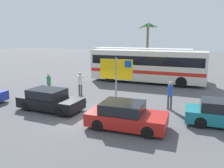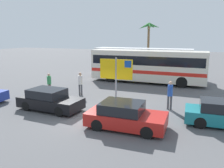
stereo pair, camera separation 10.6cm
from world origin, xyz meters
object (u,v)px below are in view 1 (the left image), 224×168
ferry_sign (117,71)px  pedestrian_by_bus (49,82)px  pedestrian_crossing_lot (80,82)px  car_black (50,100)px  car_red (126,116)px  pedestrian_near_sign (170,93)px  bus_front_coach (147,65)px  bus_rear_coach (141,60)px

ferry_sign → pedestrian_by_bus: ferry_sign is taller
pedestrian_crossing_lot → pedestrian_by_bus: bearing=98.8°
car_black → pedestrian_by_bus: 4.08m
car_red → pedestrian_near_sign: pedestrian_near_sign is taller
ferry_sign → car_black: ferry_sign is taller
car_black → pedestrian_near_sign: size_ratio=2.27×
car_red → pedestrian_near_sign: size_ratio=2.19×
bus_front_coach → car_black: (-3.70, -10.55, -1.15)m
pedestrian_by_bus → pedestrian_near_sign: size_ratio=0.92×
car_red → pedestrian_crossing_lot: bearing=136.4°
car_black → pedestrian_by_bus: bearing=129.9°
ferry_sign → pedestrian_near_sign: ferry_sign is taller
bus_front_coach → ferry_sign: size_ratio=3.46×
ferry_sign → bus_front_coach: bearing=87.3°
ferry_sign → pedestrian_crossing_lot: size_ratio=1.76×
car_black → ferry_sign: bearing=35.8°
bus_rear_coach → pedestrian_by_bus: size_ratio=6.60×
car_red → pedestrian_crossing_lot: pedestrian_crossing_lot is taller
bus_front_coach → pedestrian_by_bus: (-6.16, -7.32, -0.80)m
bus_rear_coach → pedestrian_by_bus: (-4.70, -11.00, -0.80)m
car_red → bus_front_coach: bearing=96.4°
ferry_sign → pedestrian_near_sign: 3.63m
ferry_sign → pedestrian_near_sign: bearing=6.0°
bus_rear_coach → car_black: 14.45m
pedestrian_crossing_lot → car_red: bearing=-135.5°
car_black → bus_rear_coach: bearing=83.7°
ferry_sign → car_red: 4.09m
bus_rear_coach → pedestrian_crossing_lot: bearing=-101.8°
car_red → pedestrian_near_sign: 4.16m
car_black → pedestrian_by_bus: (-2.46, 3.23, 0.35)m
pedestrian_crossing_lot → car_black: bearing=175.7°
ferry_sign → pedestrian_crossing_lot: 4.02m
car_black → car_red: size_ratio=1.04×
car_black → pedestrian_near_sign: 7.55m
car_red → pedestrian_by_bus: size_ratio=2.38×
pedestrian_near_sign → car_black: bearing=114.9°
bus_rear_coach → pedestrian_crossing_lot: (-2.18, -10.45, -0.70)m
ferry_sign → pedestrian_by_bus: size_ratio=1.91×
bus_front_coach → pedestrian_crossing_lot: bus_front_coach is taller
ferry_sign → car_black: bearing=-148.9°
bus_rear_coach → ferry_sign: ferry_sign is taller
bus_front_coach → car_black: bearing=-109.3°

